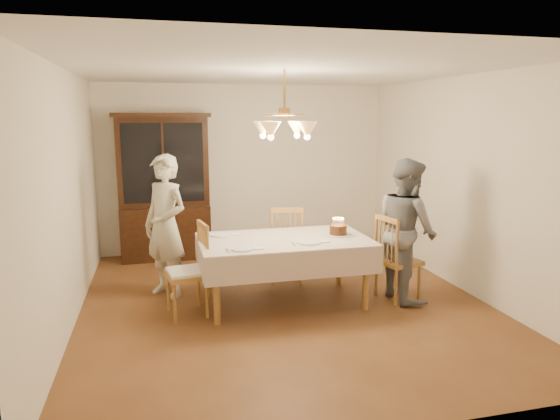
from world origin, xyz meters
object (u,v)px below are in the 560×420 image
object	(u,v)px
dining_table	(284,245)
china_hutch	(164,190)
birthday_cake	(338,231)
elderly_woman	(166,226)
chair_far_side	(286,248)

from	to	relation	value
dining_table	china_hutch	bearing A→B (deg)	119.28
dining_table	birthday_cake	bearing A→B (deg)	0.97
elderly_woman	birthday_cake	distance (m)	2.02
dining_table	chair_far_side	bearing A→B (deg)	73.87
china_hutch	elderly_woman	bearing A→B (deg)	-90.82
elderly_woman	birthday_cake	xyz separation A→B (m)	(1.93, -0.59, -0.03)
dining_table	elderly_woman	size ratio (longest dim) A/B	1.13
elderly_woman	dining_table	bearing A→B (deg)	23.06
chair_far_side	dining_table	bearing A→B (deg)	-106.13
china_hutch	birthday_cake	bearing A→B (deg)	-49.61
dining_table	chair_far_side	world-z (taller)	chair_far_side
chair_far_side	birthday_cake	distance (m)	0.93
dining_table	elderly_woman	xyz separation A→B (m)	(-1.29, 0.60, 0.16)
dining_table	china_hutch	size ratio (longest dim) A/B	0.88
china_hutch	chair_far_side	distance (m)	2.19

